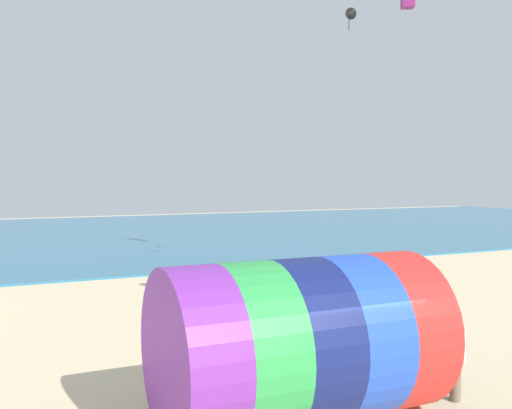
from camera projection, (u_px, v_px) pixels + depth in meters
sea at (83, 236)px, 45.18m from camera, size 120.00×40.00×0.10m
giant_inflatable_tube at (299, 341)px, 11.04m from camera, size 5.47×3.24×3.20m
kite_handler at (456, 360)px, 12.10m from camera, size 0.39×0.42×1.70m
kite_black_delta at (349, 14)px, 25.38m from camera, size 0.84×0.81×1.04m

